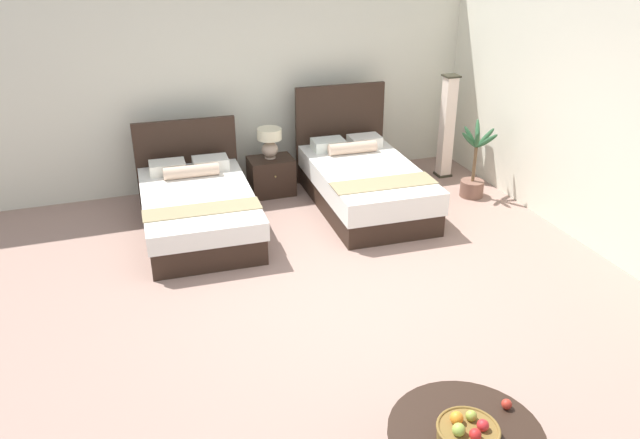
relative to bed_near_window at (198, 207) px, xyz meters
name	(u,v)px	position (x,y,z in m)	size (l,w,h in m)	color
ground_plane	(341,300)	(1.06, -2.00, -0.30)	(9.77, 10.37, 0.02)	gray
wall_back	(253,83)	(1.06, 1.38, 1.08)	(9.77, 0.12, 2.73)	silver
wall_side_right	(596,123)	(4.14, -1.60, 1.08)	(0.12, 5.97, 2.73)	silver
bed_near_window	(198,207)	(0.00, 0.00, 0.00)	(1.35, 2.14, 1.08)	black
bed_near_corner	(364,182)	(2.12, 0.01, 0.03)	(1.32, 2.20, 1.35)	black
nightstand	(271,176)	(1.10, 0.77, -0.04)	(0.58, 0.45, 0.50)	black
table_lamp	(270,140)	(1.10, 0.79, 0.46)	(0.32, 0.32, 0.40)	tan
fruit_bowl	(468,432)	(0.96, -4.42, 0.24)	(0.39, 0.39, 0.16)	brown
loose_apple	(507,404)	(1.35, -4.26, 0.21)	(0.07, 0.07, 0.07)	#B32E21
floor_lamp_corner	(447,127)	(3.62, 0.60, 0.44)	(0.20, 0.20, 1.45)	#2D2B1E
potted_palm	(473,175)	(3.61, -0.19, 0.01)	(0.53, 0.51, 1.01)	brown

